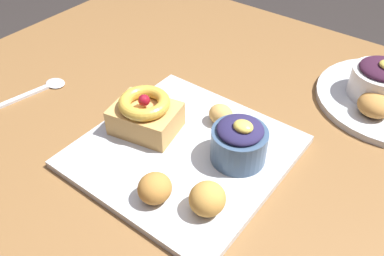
% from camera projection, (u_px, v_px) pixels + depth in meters
% --- Properties ---
extents(dining_table, '(1.23, 0.90, 0.73)m').
position_uv_depth(dining_table, '(238.00, 184.00, 0.71)').
color(dining_table, brown).
rests_on(dining_table, ground_plane).
extents(front_plate, '(0.29, 0.29, 0.01)m').
position_uv_depth(front_plate, '(184.00, 151.00, 0.62)').
color(front_plate, silver).
rests_on(front_plate, dining_table).
extents(cake_slice, '(0.12, 0.10, 0.07)m').
position_uv_depth(cake_slice, '(145.00, 114.00, 0.63)').
color(cake_slice, tan).
rests_on(cake_slice, front_plate).
extents(berry_ramekin, '(0.08, 0.08, 0.07)m').
position_uv_depth(berry_ramekin, '(239.00, 142.00, 0.58)').
color(berry_ramekin, '#3D5675').
rests_on(berry_ramekin, front_plate).
extents(fritter_front, '(0.05, 0.05, 0.04)m').
position_uv_depth(fritter_front, '(207.00, 199.00, 0.52)').
color(fritter_front, gold).
rests_on(fritter_front, front_plate).
extents(fritter_middle, '(0.05, 0.05, 0.04)m').
position_uv_depth(fritter_middle, '(155.00, 188.00, 0.53)').
color(fritter_middle, '#BC7F38').
rests_on(fritter_middle, front_plate).
extents(fritter_back, '(0.04, 0.04, 0.03)m').
position_uv_depth(fritter_back, '(221.00, 114.00, 0.66)').
color(fritter_back, tan).
rests_on(fritter_back, front_plate).
extents(back_ramekin, '(0.10, 0.10, 0.07)m').
position_uv_depth(back_ramekin, '(380.00, 80.00, 0.70)').
color(back_ramekin, white).
rests_on(back_ramekin, back_plate).
extents(back_pastry, '(0.06, 0.06, 0.04)m').
position_uv_depth(back_pastry, '(375.00, 105.00, 0.67)').
color(back_pastry, '#B77F3D').
rests_on(back_pastry, back_plate).
extents(spoon, '(0.05, 0.13, 0.00)m').
position_uv_depth(spoon, '(42.00, 89.00, 0.76)').
color(spoon, silver).
rests_on(spoon, dining_table).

